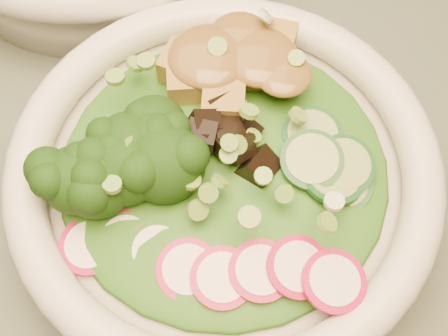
# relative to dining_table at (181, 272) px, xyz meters

# --- Properties ---
(dining_table) EXTENTS (1.20, 0.80, 0.75)m
(dining_table) POSITION_rel_dining_table_xyz_m (0.00, 0.00, 0.00)
(dining_table) COLOR black
(dining_table) RESTS_ON ground
(salad_bowl) EXTENTS (0.28, 0.28, 0.08)m
(salad_bowl) POSITION_rel_dining_table_xyz_m (0.03, 0.02, 0.15)
(salad_bowl) COLOR silver
(salad_bowl) RESTS_ON dining_table
(lettuce_bed) EXTENTS (0.21, 0.21, 0.02)m
(lettuce_bed) POSITION_rel_dining_table_xyz_m (0.03, 0.02, 0.18)
(lettuce_bed) COLOR #245912
(lettuce_bed) RESTS_ON salad_bowl
(broccoli_florets) EXTENTS (0.09, 0.09, 0.05)m
(broccoli_florets) POSITION_rel_dining_table_xyz_m (-0.03, 0.01, 0.19)
(broccoli_florets) COLOR black
(broccoli_florets) RESTS_ON salad_bowl
(radish_slices) EXTENTS (0.12, 0.06, 0.02)m
(radish_slices) POSITION_rel_dining_table_xyz_m (0.05, -0.05, 0.18)
(radish_slices) COLOR #B40D41
(radish_slices) RESTS_ON salad_bowl
(cucumber_slices) EXTENTS (0.08, 0.08, 0.04)m
(cucumber_slices) POSITION_rel_dining_table_xyz_m (0.10, 0.03, 0.19)
(cucumber_slices) COLOR #8DAD60
(cucumber_slices) RESTS_ON salad_bowl
(mushroom_heap) EXTENTS (0.08, 0.08, 0.04)m
(mushroom_heap) POSITION_rel_dining_table_xyz_m (0.03, 0.03, 0.19)
(mushroom_heap) COLOR black
(mushroom_heap) RESTS_ON salad_bowl
(tofu_cubes) EXTENTS (0.10, 0.08, 0.04)m
(tofu_cubes) POSITION_rel_dining_table_xyz_m (0.03, 0.08, 0.19)
(tofu_cubes) COLOR #A28136
(tofu_cubes) RESTS_ON salad_bowl
(peanut_sauce) EXTENTS (0.07, 0.06, 0.02)m
(peanut_sauce) POSITION_rel_dining_table_xyz_m (0.03, 0.08, 0.20)
(peanut_sauce) COLOR brown
(peanut_sauce) RESTS_ON tofu_cubes
(scallion_garnish) EXTENTS (0.20, 0.20, 0.02)m
(scallion_garnish) POSITION_rel_dining_table_xyz_m (0.03, 0.02, 0.20)
(scallion_garnish) COLOR #6B9E37
(scallion_garnish) RESTS_ON salad_bowl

